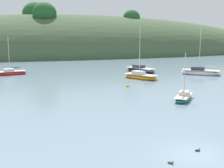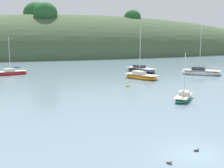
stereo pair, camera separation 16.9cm
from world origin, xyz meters
The scene contains 10 objects.
ground_plane centered at (0.00, 0.00, 0.00)m, with size 400.00×400.00×0.00m, color slate.
far_shoreline_hill centered at (-0.14, 81.43, 0.11)m, with size 150.00×36.00×28.32m.
sailboat_navy_dinghy centered at (7.56, 30.13, 0.38)m, with size 5.07×6.18×8.61m.
sailboat_yellow_far centered at (19.37, 31.78, 0.41)m, with size 6.90×5.98×9.18m.
sailboat_blue_center centered at (6.80, 14.23, 0.31)m, with size 4.06×4.49×5.51m.
sailboat_white_near centered at (10.42, 37.94, 0.39)m, with size 4.96×6.66×7.67m.
sailboat_red_portside centered at (-12.80, 40.40, 0.34)m, with size 5.50×2.94×6.88m.
mooring_buoy_outer centered at (3.27, 23.83, 0.12)m, with size 0.44×0.44×0.54m.
duck_lead centered at (0.48, 0.35, 0.05)m, with size 0.43×0.21×0.24m.
duck_lone_right centered at (-2.10, -1.00, 0.05)m, with size 0.36×0.38×0.24m.
Camera 2 is at (-9.96, -17.18, 7.92)m, focal length 50.58 mm.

